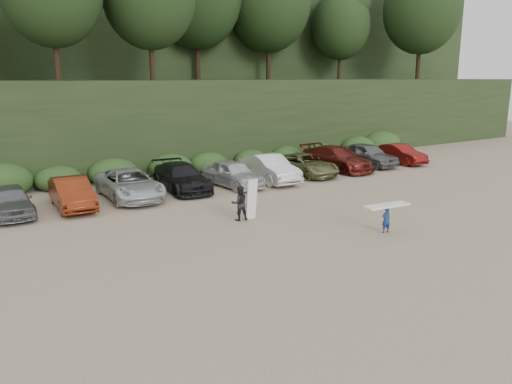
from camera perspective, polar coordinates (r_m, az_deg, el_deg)
ground at (r=19.52m, az=3.59°, el=-5.57°), size 120.00×120.00×0.00m
hillside_backdrop at (r=52.12m, az=-22.01°, el=17.62°), size 90.00×41.50×28.00m
parked_cars at (r=27.10m, az=-11.91°, el=1.15°), size 39.55×6.17×1.64m
child_surfer at (r=20.91m, az=14.68°, el=-2.40°), size 2.02×0.75×1.19m
adult_surfer at (r=22.03m, az=-1.77°, el=-1.25°), size 1.25×0.76×1.83m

